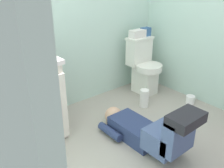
{
  "coord_description": "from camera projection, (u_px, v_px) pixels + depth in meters",
  "views": [
    {
      "loc": [
        -1.47,
        -1.47,
        1.51
      ],
      "look_at": [
        0.03,
        0.34,
        0.45
      ],
      "focal_mm": 39.43,
      "sensor_mm": 36.0,
      "label": 1
    }
  ],
  "objects": [
    {
      "name": "wall_right",
      "position": [
        215.0,
        4.0,
        2.75
      ],
      "size": [
        0.08,
        1.91,
        2.4
      ],
      "primitive_type": "cube",
      "color": "#B2D2C4",
      "rests_on": "ground_plane"
    },
    {
      "name": "wall_back",
      "position": [
        72.0,
        4.0,
        2.71
      ],
      "size": [
        2.59,
        0.08,
        2.4
      ],
      "primitive_type": "cube",
      "color": "#B2D2C4",
      "rests_on": "ground_plane"
    },
    {
      "name": "vanity_cabinet",
      "position": [
        27.0,
        100.0,
        2.32
      ],
      "size": [
        0.6,
        0.53,
        0.82
      ],
      "color": "beige",
      "rests_on": "ground_plane"
    },
    {
      "name": "faucet",
      "position": [
        13.0,
        51.0,
        2.23
      ],
      "size": [
        0.02,
        0.02,
        0.1
      ],
      "primitive_type": "cylinder",
      "color": "silver",
      "rests_on": "vanity_cabinet"
    },
    {
      "name": "toilet_paper_roll",
      "position": [
        190.0,
        100.0,
        3.12
      ],
      "size": [
        0.11,
        0.11,
        0.1
      ],
      "primitive_type": "cylinder",
      "color": "white",
      "rests_on": "ground_plane"
    },
    {
      "name": "bottle_pink",
      "position": [
        35.0,
        47.0,
        2.28
      ],
      "size": [
        0.05,
        0.05,
        0.13
      ],
      "primitive_type": "cylinder",
      "color": "pink",
      "rests_on": "vanity_cabinet"
    },
    {
      "name": "tissue_box",
      "position": [
        138.0,
        34.0,
        3.17
      ],
      "size": [
        0.22,
        0.11,
        0.1
      ],
      "primitive_type": "cube",
      "color": "silver",
      "rests_on": "toilet"
    },
    {
      "name": "bottle_green",
      "position": [
        11.0,
        49.0,
        2.18
      ],
      "size": [
        0.04,
        0.04,
        0.16
      ],
      "primitive_type": "cylinder",
      "color": "#459B49",
      "rests_on": "vanity_cabinet"
    },
    {
      "name": "person_plumber",
      "position": [
        148.0,
        130.0,
        2.29
      ],
      "size": [
        0.39,
        1.06,
        0.52
      ],
      "color": "navy",
      "rests_on": "ground_plane"
    },
    {
      "name": "ground_plane",
      "position": [
        131.0,
        137.0,
        2.52
      ],
      "size": [
        2.93,
        2.91,
        0.04
      ],
      "primitive_type": "cube",
      "color": "gray"
    },
    {
      "name": "bottle_white",
      "position": [
        24.0,
        48.0,
        2.28
      ],
      "size": [
        0.06,
        0.06,
        0.12
      ],
      "primitive_type": "cylinder",
      "color": "silver",
      "rests_on": "vanity_cabinet"
    },
    {
      "name": "bottle_clear",
      "position": [
        4.0,
        53.0,
        2.15
      ],
      "size": [
        0.05,
        0.05,
        0.12
      ],
      "primitive_type": "cylinder",
      "color": "silver",
      "rests_on": "vanity_cabinet"
    },
    {
      "name": "paper_towel_roll",
      "position": [
        144.0,
        98.0,
        3.02
      ],
      "size": [
        0.11,
        0.11,
        0.22
      ],
      "primitive_type": "cylinder",
      "color": "white",
      "rests_on": "ground_plane"
    },
    {
      "name": "toilet",
      "position": [
        143.0,
        66.0,
        3.31
      ],
      "size": [
        0.36,
        0.46,
        0.75
      ],
      "color": "white",
      "rests_on": "ground_plane"
    },
    {
      "name": "bottle_blue",
      "position": [
        16.0,
        49.0,
        2.26
      ],
      "size": [
        0.04,
        0.04,
        0.11
      ],
      "primitive_type": "cylinder",
      "color": "#3E61B4",
      "rests_on": "vanity_cabinet"
    },
    {
      "name": "toiletry_bag",
      "position": [
        146.0,
        32.0,
        3.25
      ],
      "size": [
        0.12,
        0.09,
        0.11
      ],
      "primitive_type": "cube",
      "color": "#33598C",
      "rests_on": "toilet"
    }
  ]
}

